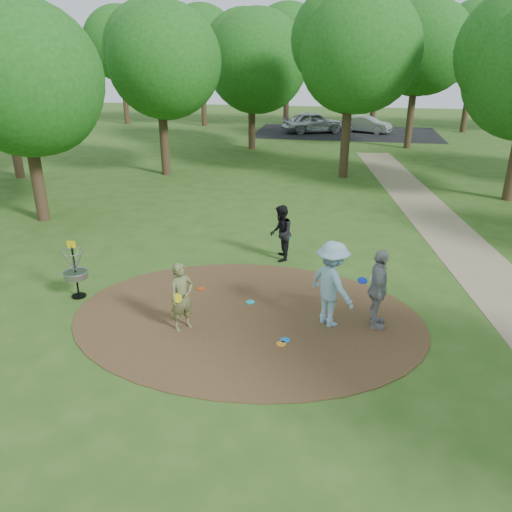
# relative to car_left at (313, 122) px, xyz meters

# --- Properties ---
(ground) EXTENTS (100.00, 100.00, 0.00)m
(ground) POSITION_rel_car_left_xyz_m (0.56, -29.60, -0.80)
(ground) COLOR #2D5119
(ground) RESTS_ON ground
(dirt_clearing) EXTENTS (8.40, 8.40, 0.02)m
(dirt_clearing) POSITION_rel_car_left_xyz_m (0.56, -29.60, -0.79)
(dirt_clearing) COLOR #47301C
(dirt_clearing) RESTS_ON ground
(parking_lot) EXTENTS (14.00, 8.00, 0.01)m
(parking_lot) POSITION_rel_car_left_xyz_m (2.56, 0.40, -0.80)
(parking_lot) COLOR black
(parking_lot) RESTS_ON ground
(player_observer_with_disc) EXTENTS (0.68, 0.70, 1.61)m
(player_observer_with_disc) POSITION_rel_car_left_xyz_m (-0.78, -30.36, 0.00)
(player_observer_with_disc) COLOR #62683C
(player_observer_with_disc) RESTS_ON ground
(player_throwing_with_disc) EXTENTS (1.53, 1.48, 2.04)m
(player_throwing_with_disc) POSITION_rel_car_left_xyz_m (2.50, -29.57, 0.22)
(player_throwing_with_disc) COLOR #8AB7CD
(player_throwing_with_disc) RESTS_ON ground
(player_walking_with_disc) EXTENTS (0.72, 0.89, 1.70)m
(player_walking_with_disc) POSITION_rel_car_left_xyz_m (0.86, -25.91, 0.05)
(player_walking_with_disc) COLOR black
(player_walking_with_disc) RESTS_ON ground
(player_waiting_with_disc) EXTENTS (0.49, 1.12, 1.89)m
(player_waiting_with_disc) POSITION_rel_car_left_xyz_m (3.54, -29.49, 0.14)
(player_waiting_with_disc) COLOR gray
(player_waiting_with_disc) RESTS_ON ground
(disc_ground_cyan) EXTENTS (0.22, 0.22, 0.02)m
(disc_ground_cyan) POSITION_rel_car_left_xyz_m (0.50, -28.88, -0.77)
(disc_ground_cyan) COLOR #16B7B5
(disc_ground_cyan) RESTS_ON dirt_clearing
(disc_ground_blue) EXTENTS (0.22, 0.22, 0.02)m
(disc_ground_blue) POSITION_rel_car_left_xyz_m (1.58, -30.51, -0.77)
(disc_ground_blue) COLOR #0C7BDB
(disc_ground_blue) RESTS_ON dirt_clearing
(disc_ground_red) EXTENTS (0.22, 0.22, 0.02)m
(disc_ground_red) POSITION_rel_car_left_xyz_m (-0.93, -28.35, -0.77)
(disc_ground_red) COLOR #B93A12
(disc_ground_red) RESTS_ON dirt_clearing
(car_left) EXTENTS (5.08, 3.50, 1.61)m
(car_left) POSITION_rel_car_left_xyz_m (0.00, 0.00, 0.00)
(car_left) COLOR #B8BBC1
(car_left) RESTS_ON ground
(car_right) EXTENTS (4.04, 2.58, 1.26)m
(car_right) POSITION_rel_car_left_xyz_m (4.06, 0.78, -0.17)
(car_right) COLOR #AAAEB2
(car_right) RESTS_ON ground
(disc_ground_orange) EXTENTS (0.22, 0.22, 0.02)m
(disc_ground_orange) POSITION_rel_car_left_xyz_m (1.52, -30.67, -0.77)
(disc_ground_orange) COLOR orange
(disc_ground_orange) RESTS_ON dirt_clearing
(disc_golf_basket) EXTENTS (0.63, 0.63, 1.54)m
(disc_golf_basket) POSITION_rel_car_left_xyz_m (-3.94, -29.30, 0.07)
(disc_golf_basket) COLOR black
(disc_golf_basket) RESTS_ON ground
(tree_ring) EXTENTS (37.81, 45.43, 8.76)m
(tree_ring) POSITION_rel_car_left_xyz_m (2.20, -19.74, 4.39)
(tree_ring) COLOR #332316
(tree_ring) RESTS_ON ground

